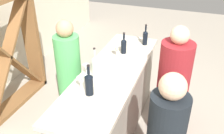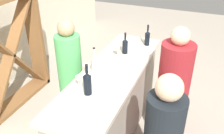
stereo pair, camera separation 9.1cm
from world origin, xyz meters
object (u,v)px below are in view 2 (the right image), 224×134
(wine_bottle_leftmost_near_black, at_px, (87,83))
(wine_rack, at_px, (9,55))
(wine_bottle_center_near_black, at_px, (125,46))
(person_center_guest, at_px, (172,92))
(wine_bottle_second_left_clear_pale, at_px, (95,65))
(wine_glass_near_right, at_px, (86,67))
(wine_glass_near_left, at_px, (118,49))
(person_right_guest, at_px, (71,78))
(wine_glass_near_center, at_px, (79,80))
(wine_bottle_second_right_near_black, at_px, (147,38))

(wine_bottle_leftmost_near_black, bearing_deg, wine_rack, 68.48)
(wine_bottle_center_near_black, bearing_deg, person_center_guest, -108.43)
(wine_bottle_second_left_clear_pale, bearing_deg, wine_bottle_center_near_black, -11.69)
(wine_bottle_second_left_clear_pale, height_order, wine_glass_near_right, wine_bottle_second_left_clear_pale)
(wine_glass_near_left, xyz_separation_m, person_right_guest, (-0.28, 0.55, -0.39))
(wine_bottle_center_near_black, relative_size, person_center_guest, 0.19)
(wine_rack, relative_size, wine_bottle_leftmost_near_black, 4.93)
(wine_glass_near_center, bearing_deg, person_center_guest, -49.71)
(wine_rack, height_order, wine_bottle_second_left_clear_pale, wine_rack)
(wine_rack, distance_m, person_right_guest, 1.05)
(person_right_guest, bearing_deg, wine_rack, 161.29)
(wine_bottle_leftmost_near_black, distance_m, wine_bottle_center_near_black, 0.99)
(wine_glass_near_left, xyz_separation_m, wine_glass_near_right, (-0.54, 0.17, -0.01))
(wine_bottle_second_left_clear_pale, relative_size, person_center_guest, 0.22)
(wine_bottle_second_left_clear_pale, height_order, wine_glass_near_center, wine_bottle_second_left_clear_pale)
(wine_rack, xyz_separation_m, wine_bottle_center_near_black, (0.36, -1.63, 0.28))
(wine_rack, bearing_deg, wine_glass_near_right, -102.76)
(wine_bottle_center_near_black, bearing_deg, wine_rack, 102.27)
(wine_bottle_center_near_black, distance_m, person_right_guest, 0.82)
(wine_bottle_leftmost_near_black, relative_size, person_right_guest, 0.22)
(wine_bottle_second_left_clear_pale, distance_m, wine_glass_near_center, 0.32)
(wine_glass_near_center, relative_size, wine_glass_near_right, 1.11)
(wine_bottle_leftmost_near_black, xyz_separation_m, person_center_guest, (0.75, -0.73, -0.41))
(person_center_guest, bearing_deg, wine_glass_near_left, 14.36)
(wine_bottle_second_left_clear_pale, bearing_deg, wine_glass_near_right, 118.37)
(wine_glass_near_center, bearing_deg, wine_bottle_center_near_black, -9.13)
(wine_rack, height_order, wine_bottle_leftmost_near_black, wine_rack)
(wine_glass_near_right, bearing_deg, wine_bottle_leftmost_near_black, -149.92)
(wine_bottle_center_near_black, distance_m, wine_glass_near_left, 0.14)
(wine_bottle_leftmost_near_black, bearing_deg, wine_glass_near_left, 0.71)
(wine_rack, height_order, wine_glass_near_left, wine_rack)
(wine_bottle_center_near_black, height_order, person_right_guest, person_right_guest)
(wine_bottle_second_left_clear_pale, relative_size, wine_glass_near_left, 2.09)
(wine_rack, xyz_separation_m, wine_glass_near_right, (-0.32, -1.42, 0.27))
(wine_glass_near_left, distance_m, wine_glass_near_right, 0.57)
(wine_glass_near_left, height_order, person_right_guest, person_right_guest)
(wine_bottle_second_right_near_black, height_order, wine_glass_near_center, wine_bottle_second_right_near_black)
(wine_glass_near_right, height_order, person_right_guest, person_right_guest)
(person_center_guest, bearing_deg, wine_bottle_center_near_black, 3.33)
(wine_bottle_center_near_black, bearing_deg, wine_glass_near_left, 160.45)
(wine_bottle_center_near_black, bearing_deg, wine_bottle_second_left_clear_pale, 168.31)
(wine_bottle_center_near_black, relative_size, person_right_guest, 0.19)
(wine_glass_near_center, bearing_deg, wine_glass_near_right, 13.09)
(person_center_guest, bearing_deg, person_right_guest, 30.05)
(wine_rack, xyz_separation_m, wine_glass_near_left, (0.22, -1.59, 0.27))
(wine_bottle_center_near_black, relative_size, wine_glass_near_left, 1.80)
(person_center_guest, distance_m, person_right_guest, 1.30)
(wine_bottle_leftmost_near_black, bearing_deg, wine_bottle_second_left_clear_pale, 14.71)
(wine_glass_near_center, distance_m, person_right_guest, 0.79)
(wine_glass_near_right, bearing_deg, person_center_guest, -63.93)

